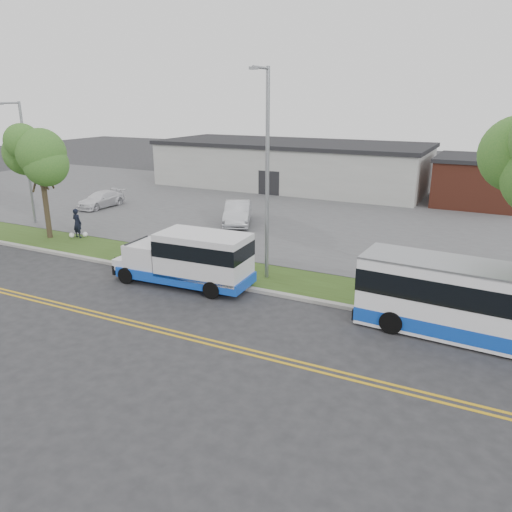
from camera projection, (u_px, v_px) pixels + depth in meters
The scene contains 18 objects.
ground at pixel (181, 288), 22.89m from camera, with size 140.00×140.00×0.00m, color #28282B.
lane_line_north at pixel (125, 319), 19.61m from camera, with size 70.00×0.12×0.01m, color gold.
lane_line_south at pixel (120, 322), 19.35m from camera, with size 70.00×0.12×0.01m, color gold.
curb at pixel (195, 279), 23.80m from camera, with size 80.00×0.30×0.15m, color #9E9B93.
verge at pixel (214, 268), 25.34m from camera, with size 80.00×3.30×0.10m, color #324717.
parking_lot at pixel (312, 213), 37.33m from camera, with size 80.00×25.00×0.10m, color #4C4C4F.
commercial_building at pixel (291, 165), 47.76m from camera, with size 25.40×10.40×4.35m.
brick_wing at pixel (476, 181), 39.90m from camera, with size 6.30×7.30×3.90m.
tree_west at pixel (39, 155), 29.20m from camera, with size 4.40×4.40×6.91m.
streetlight_near at pixel (267, 170), 22.33m from camera, with size 0.35×1.53×9.50m.
streetlight_far at pixel (26, 158), 33.00m from camera, with size 0.35×1.53×8.00m.
shuttle_bus at pixel (191, 258), 22.73m from camera, with size 6.76×2.53×2.55m.
transit_bus at pixel (501, 307), 17.27m from camera, with size 10.02×2.86×2.75m.
pedestrian at pixel (77, 223), 30.46m from camera, with size 0.66×0.43×1.80m, color black.
parked_car_a at pixel (238, 213), 33.69m from camera, with size 1.65×4.74×1.56m, color #B6B8BE.
parked_car_b at pixel (101, 200), 39.00m from camera, with size 1.71×4.20×1.22m, color white.
grocery_bag_left at pixel (72, 235), 30.60m from camera, with size 0.32×0.32×0.32m, color white.
grocery_bag_right at pixel (85, 234), 30.77m from camera, with size 0.32×0.32×0.32m, color white.
Camera 1 is at (12.68, -17.53, 8.32)m, focal length 35.00 mm.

